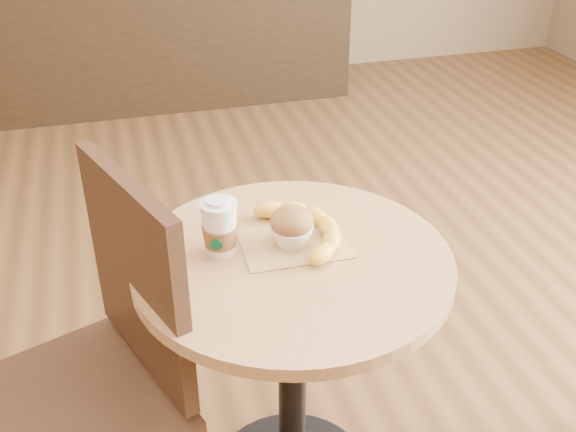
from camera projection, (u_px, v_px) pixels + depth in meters
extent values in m
cylinder|color=black|center=(292.00, 381.00, 1.67)|extent=(0.07, 0.07, 0.72)
cylinder|color=#A87B4D|center=(293.00, 262.00, 1.49)|extent=(0.71, 0.71, 0.03)
cube|color=#372113|center=(67.00, 411.00, 1.44)|extent=(0.56, 0.56, 0.04)
cylinder|color=#372113|center=(126.00, 403.00, 1.78)|extent=(0.04, 0.04, 0.49)
cube|color=#372113|center=(137.00, 276.00, 1.39)|extent=(0.17, 0.40, 0.46)
cube|color=black|center=(167.00, 20.00, 4.16)|extent=(2.20, 0.60, 1.00)
cube|color=#A68050|center=(294.00, 243.00, 1.52)|extent=(0.24, 0.18, 0.00)
cylinder|color=silver|center=(218.00, 205.00, 1.43)|extent=(0.08, 0.08, 0.01)
cylinder|color=silver|center=(218.00, 201.00, 1.42)|extent=(0.05, 0.05, 0.01)
cylinder|color=#064527|center=(216.00, 245.00, 1.43)|extent=(0.03, 0.01, 0.03)
ellipsoid|color=brown|center=(292.00, 221.00, 1.49)|extent=(0.10, 0.10, 0.06)
ellipsoid|color=beige|center=(292.00, 214.00, 1.48)|extent=(0.04, 0.04, 0.02)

